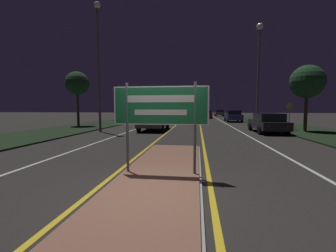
{
  "coord_description": "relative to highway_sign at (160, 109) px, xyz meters",
  "views": [
    {
      "loc": [
        0.94,
        -4.63,
        1.79
      ],
      "look_at": [
        0.0,
        2.6,
        1.2
      ],
      "focal_mm": 24.0,
      "sensor_mm": 36.0,
      "label": 1
    }
  ],
  "objects": [
    {
      "name": "highway_sign",
      "position": [
        0.0,
        0.0,
        0.0
      ],
      "size": [
        2.47,
        0.07,
        2.35
      ],
      "color": "#56565B",
      "rests_on": "median_island"
    },
    {
      "name": "median_island",
      "position": [
        0.0,
        0.0,
        -1.72
      ],
      "size": [
        2.13,
        8.73,
        0.1
      ],
      "color": "#999993",
      "rests_on": "ground_plane"
    },
    {
      "name": "car_approaching_1",
      "position": [
        -5.78,
        27.61,
        -1.0
      ],
      "size": [
        2.03,
        4.68,
        1.41
      ],
      "color": "silver",
      "rests_on": "ground_plane"
    },
    {
      "name": "verge_right",
      "position": [
        9.5,
        18.91,
        -1.73
      ],
      "size": [
        5.0,
        100.0,
        0.08
      ],
      "color": "black",
      "rests_on": "ground_plane"
    },
    {
      "name": "warning_sign",
      "position": [
        9.04,
        15.41,
        -0.39
      ],
      "size": [
        0.6,
        0.06,
        2.14
      ],
      "color": "#56565B",
      "rests_on": "verge_right"
    },
    {
      "name": "lane_line_white_right",
      "position": [
        4.2,
        23.91,
        -1.76
      ],
      "size": [
        0.12,
        70.0,
        0.01
      ],
      "color": "silver",
      "rests_on": "ground_plane"
    },
    {
      "name": "centre_line_yellow_right",
      "position": [
        1.26,
        23.91,
        -1.76
      ],
      "size": [
        0.12,
        70.0,
        0.01
      ],
      "color": "gold",
      "rests_on": "ground_plane"
    },
    {
      "name": "car_receding_0",
      "position": [
        6.02,
        11.33,
        -1.04
      ],
      "size": [
        1.96,
        4.58,
        1.4
      ],
      "color": "black",
      "rests_on": "ground_plane"
    },
    {
      "name": "roadside_palm_left",
      "position": [
        -10.4,
        14.5,
        2.32
      ],
      "size": [
        2.2,
        2.2,
        5.14
      ],
      "color": "#4C3823",
      "rests_on": "verge_left"
    },
    {
      "name": "ground_plane",
      "position": [
        0.0,
        -1.09,
        -1.77
      ],
      "size": [
        160.0,
        160.0,
        0.0
      ],
      "primitive_type": "plane",
      "color": "#282623"
    },
    {
      "name": "verge_left",
      "position": [
        -9.5,
        18.91,
        -1.73
      ],
      "size": [
        5.0,
        100.0,
        0.08
      ],
      "color": "black",
      "rests_on": "ground_plane"
    },
    {
      "name": "car_receding_1",
      "position": [
        5.56,
        24.2,
        -0.99
      ],
      "size": [
        1.92,
        4.44,
        1.49
      ],
      "color": "navy",
      "rests_on": "ground_plane"
    },
    {
      "name": "centre_line_yellow_left",
      "position": [
        -1.26,
        23.91,
        -1.76
      ],
      "size": [
        0.12,
        70.0,
        0.01
      ],
      "color": "gold",
      "rests_on": "ground_plane"
    },
    {
      "name": "edge_line_white_right",
      "position": [
        7.2,
        23.91,
        -1.76
      ],
      "size": [
        0.1,
        70.0,
        0.01
      ],
      "color": "silver",
      "rests_on": "ground_plane"
    },
    {
      "name": "edge_line_white_left",
      "position": [
        -7.2,
        23.91,
        -1.76
      ],
      "size": [
        0.1,
        70.0,
        0.01
      ],
      "color": "silver",
      "rests_on": "ground_plane"
    },
    {
      "name": "roadside_palm_right",
      "position": [
        8.89,
        12.04,
        1.92
      ],
      "size": [
        2.39,
        2.39,
        4.83
      ],
      "color": "#4C3823",
      "rests_on": "verge_right"
    },
    {
      "name": "car_receding_2",
      "position": [
        2.54,
        34.4,
        -1.02
      ],
      "size": [
        1.89,
        4.79,
        1.37
      ],
      "color": "maroon",
      "rests_on": "ground_plane"
    },
    {
      "name": "streetlight_left_near",
      "position": [
        -6.28,
        10.25,
        3.97
      ],
      "size": [
        0.47,
        0.47,
        9.41
      ],
      "color": "#56565B",
      "rests_on": "ground_plane"
    },
    {
      "name": "car_receding_3",
      "position": [
        5.8,
        44.89,
        -1.04
      ],
      "size": [
        1.93,
        4.14,
        1.37
      ],
      "color": "#4C514C",
      "rests_on": "ground_plane"
    },
    {
      "name": "car_approaching_0",
      "position": [
        -2.49,
        12.0,
        -0.95
      ],
      "size": [
        2.0,
        4.7,
        1.54
      ],
      "color": "#4C514C",
      "rests_on": "ground_plane"
    },
    {
      "name": "streetlight_right_near",
      "position": [
        6.2,
        15.0,
        4.28
      ],
      "size": [
        0.56,
        0.56,
        9.05
      ],
      "color": "#56565B",
      "rests_on": "ground_plane"
    },
    {
      "name": "car_approaching_2",
      "position": [
        -5.93,
        42.18,
        -0.96
      ],
      "size": [
        1.97,
        4.73,
        1.49
      ],
      "color": "navy",
      "rests_on": "ground_plane"
    },
    {
      "name": "lane_line_white_left",
      "position": [
        -4.2,
        23.91,
        -1.76
      ],
      "size": [
        0.12,
        70.0,
        0.01
      ],
      "color": "silver",
      "rests_on": "ground_plane"
    }
  ]
}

